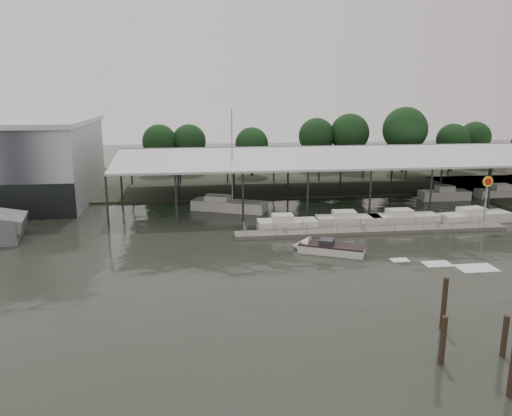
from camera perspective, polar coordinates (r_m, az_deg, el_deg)
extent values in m
plane|color=#262A22|center=(39.38, -2.61, -7.64)|extent=(200.00, 200.00, 0.00)
cube|color=#3C4030|center=(79.95, -5.18, 3.17)|extent=(140.00, 30.00, 0.30)
cube|color=#2B2D2F|center=(68.08, 9.76, 6.94)|extent=(58.00, 0.40, 0.30)
cylinder|color=#2B2D2F|center=(55.10, -16.68, 0.87)|extent=(0.24, 0.24, 5.50)
cylinder|color=#2B2D2F|center=(77.53, -14.06, 4.49)|extent=(0.24, 0.24, 5.50)
cylinder|color=#2B2D2F|center=(91.26, 25.21, 4.90)|extent=(0.24, 0.24, 5.50)
cube|color=#6A645D|center=(51.89, 13.16, -2.56)|extent=(28.00, 2.00, 0.40)
cylinder|color=#989B9E|center=(47.91, -1.16, -2.78)|extent=(0.10, 0.10, 1.20)
cylinder|color=#989B9E|center=(58.29, 24.94, -1.13)|extent=(0.10, 0.10, 1.20)
cube|color=#989B9E|center=(51.42, 12.15, -2.08)|extent=(0.30, 0.30, 0.70)
cylinder|color=#989B9E|center=(56.66, 24.73, 0.28)|extent=(0.16, 0.16, 5.00)
cylinder|color=yellow|center=(56.20, 24.98, 2.76)|extent=(1.10, 0.12, 1.10)
cylinder|color=red|center=(56.14, 25.01, 2.75)|extent=(0.70, 0.05, 0.70)
cube|color=slate|center=(53.44, -26.44, -1.29)|extent=(3.81, 5.17, 1.76)
cube|color=silver|center=(59.87, -3.10, 0.17)|extent=(9.22, 5.93, 1.40)
cube|color=silver|center=(60.15, -4.40, 1.09)|extent=(3.33, 2.78, 0.80)
cylinder|color=#989B9E|center=(58.67, -2.76, 5.81)|extent=(0.16, 0.16, 11.12)
cylinder|color=#989B9E|center=(59.95, -4.16, 1.55)|extent=(3.26, 1.50, 0.12)
cube|color=silver|center=(44.79, 8.64, -4.69)|extent=(6.00, 4.34, 0.90)
cone|color=silver|center=(45.34, 5.16, -4.37)|extent=(2.32, 2.50, 2.00)
cube|color=black|center=(44.67, 8.66, -4.20)|extent=(6.02, 4.39, 0.12)
cube|color=#2B2D2F|center=(44.67, 8.09, -3.84)|extent=(1.70, 1.79, 0.50)
cube|color=silver|center=(44.30, 16.12, -5.73)|extent=(2.30, 1.50, 0.04)
cube|color=silver|center=(44.29, 20.01, -6.02)|extent=(3.10, 2.00, 0.04)
cube|color=silver|center=(44.49, 23.89, -6.29)|extent=(3.90, 2.50, 0.04)
cube|color=silver|center=(51.64, 3.59, -1.96)|extent=(6.17, 2.31, 1.10)
cube|color=silver|center=(51.35, 3.05, -1.12)|extent=(2.17, 1.64, 0.70)
cube|color=silver|center=(53.98, 10.52, -1.49)|extent=(6.94, 2.57, 1.10)
cube|color=silver|center=(53.64, 10.04, -0.68)|extent=(2.47, 1.73, 0.70)
cube|color=silver|center=(56.09, 16.47, -1.26)|extent=(7.58, 2.31, 1.10)
cube|color=silver|center=(55.70, 16.05, -0.48)|extent=(2.67, 1.65, 0.70)
cube|color=silver|center=(59.56, 23.72, -1.02)|extent=(8.22, 3.31, 1.10)
cube|color=silver|center=(59.12, 23.38, -0.29)|extent=(3.00, 1.99, 0.70)
cylinder|color=#382B1C|center=(30.87, 26.49, -13.46)|extent=(0.32, 0.32, 2.96)
cylinder|color=#382B1C|center=(28.77, 20.53, -14.50)|extent=(0.32, 0.32, 3.29)
cylinder|color=#382B1C|center=(32.45, 20.65, -10.68)|extent=(0.32, 0.32, 3.88)
cylinder|color=#382B1C|center=(27.24, 27.24, -16.35)|extent=(0.32, 0.32, 3.69)
cylinder|color=black|center=(86.06, -10.86, 5.02)|extent=(0.50, 0.50, 4.10)
sphere|color=#183C1A|center=(85.63, -10.97, 7.46)|extent=(5.74, 5.74, 5.74)
cylinder|color=black|center=(86.47, -7.58, 5.17)|extent=(0.50, 0.50, 4.08)
sphere|color=#183C1A|center=(86.04, -7.66, 7.59)|extent=(5.71, 5.71, 5.71)
cylinder|color=black|center=(83.41, -0.49, 4.94)|extent=(0.50, 0.50, 3.92)
sphere|color=#183C1A|center=(82.97, -0.49, 7.34)|extent=(5.48, 5.48, 5.48)
cylinder|color=black|center=(89.51, 6.86, 5.60)|extent=(0.50, 0.50, 4.49)
sphere|color=#183C1A|center=(89.06, 6.94, 8.18)|extent=(6.29, 6.29, 6.29)
cylinder|color=black|center=(90.07, 10.54, 5.64)|extent=(0.50, 0.50, 4.86)
sphere|color=#183C1A|center=(89.61, 10.66, 8.41)|extent=(6.80, 6.80, 6.80)
cylinder|color=black|center=(90.11, 16.46, 5.50)|extent=(0.50, 0.50, 5.43)
sphere|color=#183C1A|center=(89.63, 16.67, 8.60)|extent=(7.61, 7.61, 7.61)
cylinder|color=black|center=(94.70, 21.39, 5.07)|extent=(0.50, 0.50, 4.05)
sphere|color=#183C1A|center=(94.31, 21.58, 7.26)|extent=(5.67, 5.67, 5.67)
cylinder|color=black|center=(101.26, 23.53, 5.36)|extent=(0.50, 0.50, 4.08)
sphere|color=#183C1A|center=(100.89, 23.73, 7.42)|extent=(5.71, 5.71, 5.71)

